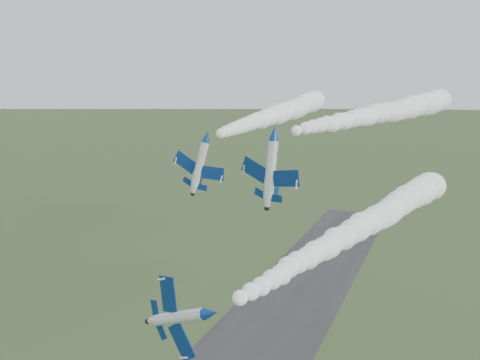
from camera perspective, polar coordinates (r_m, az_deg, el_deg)
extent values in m
cylinder|color=silver|center=(58.29, -3.13, -13.99)|extent=(3.80, 7.86, 1.77)
cone|color=navy|center=(55.08, -6.55, -15.59)|extent=(2.25, 2.42, 1.77)
cone|color=silver|center=(61.58, -0.23, -12.58)|extent=(2.15, 2.06, 1.77)
cylinder|color=black|center=(62.24, 0.30, -12.32)|extent=(1.01, 0.77, 0.90)
ellipsoid|color=black|center=(56.59, -4.10, -14.59)|extent=(1.85, 2.85, 1.18)
cube|color=navy|center=(58.48, -3.52, -11.24)|extent=(2.16, 2.55, 3.97)
cube|color=navy|center=(59.43, -1.98, -16.27)|extent=(2.16, 2.55, 3.97)
cube|color=navy|center=(60.76, -1.12, -11.52)|extent=(0.99, 1.17, 1.74)
cube|color=navy|center=(61.25, -0.32, -14.11)|extent=(0.99, 1.17, 1.74)
cube|color=navy|center=(60.03, 0.00, -12.77)|extent=(2.24, 1.93, 0.82)
cylinder|color=silver|center=(92.17, -3.57, 4.67)|extent=(2.18, 8.02, 1.76)
cone|color=navy|center=(87.83, -5.12, 4.35)|extent=(1.87, 2.17, 1.76)
cone|color=silver|center=(96.41, -2.20, 4.95)|extent=(1.84, 1.79, 1.76)
cylinder|color=black|center=(97.25, -1.94, 5.00)|extent=(0.92, 0.61, 0.89)
ellipsoid|color=black|center=(90.27, -4.10, 4.86)|extent=(1.32, 2.78, 1.17)
cube|color=navy|center=(94.10, -4.83, 5.18)|extent=(4.33, 2.49, 1.34)
cube|color=navy|center=(91.70, -1.86, 4.07)|extent=(4.33, 2.49, 1.34)
cube|color=navy|center=(96.29, -3.20, 5.18)|extent=(1.89, 1.14, 0.62)
cube|color=navy|center=(95.05, -1.65, 4.61)|extent=(1.89, 1.14, 0.62)
cube|color=navy|center=(95.19, -2.32, 5.58)|extent=(0.77, 1.55, 2.03)
cylinder|color=silver|center=(85.97, 3.67, 5.03)|extent=(4.90, 9.38, 1.83)
cone|color=navy|center=(81.45, 1.11, 4.74)|extent=(2.55, 2.92, 1.83)
cone|color=silver|center=(90.46, 5.90, 5.28)|extent=(2.40, 2.50, 1.83)
cylinder|color=black|center=(91.36, 6.31, 5.32)|extent=(1.10, 0.94, 0.93)
ellipsoid|color=black|center=(84.01, 2.70, 5.34)|extent=(2.24, 3.42, 1.22)
cube|color=navy|center=(88.71, 2.34, 5.34)|extent=(5.69, 4.24, 0.70)
cube|color=navy|center=(84.76, 5.79, 4.57)|extent=(5.69, 4.24, 0.70)
cube|color=navy|center=(90.69, 4.62, 5.43)|extent=(2.50, 1.90, 0.35)
cube|color=navy|center=(88.65, 6.44, 5.03)|extent=(2.50, 1.90, 0.35)
cube|color=navy|center=(89.23, 5.51, 6.13)|extent=(0.97, 1.80, 2.44)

